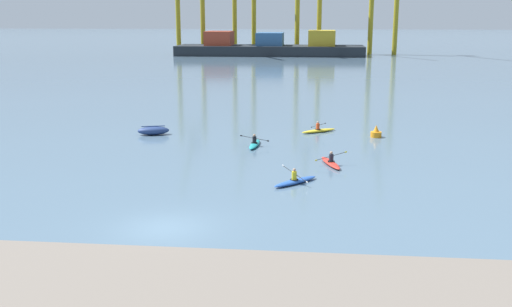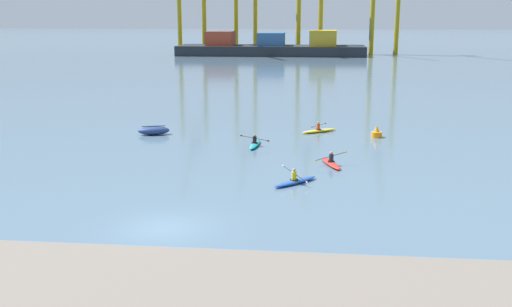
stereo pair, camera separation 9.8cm
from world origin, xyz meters
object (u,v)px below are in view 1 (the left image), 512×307
object	(u,v)px
channel_buoy	(376,133)
kayak_blue	(295,181)
container_barge	(270,47)
capsized_dinghy	(153,131)
kayak_yellow	(319,130)
kayak_red	(331,162)
kayak_teal	(255,144)

from	to	relation	value
channel_buoy	kayak_blue	bearing A→B (deg)	-112.98
container_barge	channel_buoy	world-z (taller)	container_barge
container_barge	capsized_dinghy	size ratio (longest dim) A/B	16.43
kayak_yellow	kayak_blue	xyz separation A→B (m)	(-1.42, -15.99, -0.00)
kayak_red	kayak_yellow	bearing A→B (deg)	93.93
channel_buoy	kayak_teal	distance (m)	10.48
capsized_dinghy	kayak_blue	bearing A→B (deg)	-47.67
kayak_teal	kayak_blue	world-z (taller)	kayak_blue
capsized_dinghy	kayak_blue	distance (m)	18.28
container_barge	kayak_blue	size ratio (longest dim) A/B	15.90
channel_buoy	kayak_yellow	distance (m)	4.95
kayak_yellow	kayak_red	world-z (taller)	kayak_yellow
capsized_dinghy	channel_buoy	xyz separation A→B (m)	(18.40, 0.86, 0.01)
container_barge	kayak_blue	distance (m)	114.40
capsized_dinghy	channel_buoy	distance (m)	18.42
container_barge	kayak_red	distance (m)	109.91
kayak_blue	kayak_yellow	bearing A→B (deg)	84.92
capsized_dinghy	kayak_teal	bearing A→B (deg)	-21.41
kayak_red	capsized_dinghy	bearing A→B (deg)	148.82
kayak_teal	kayak_red	size ratio (longest dim) A/B	1.00
kayak_yellow	kayak_blue	world-z (taller)	kayak_yellow
capsized_dinghy	kayak_teal	xyz separation A→B (m)	(8.86, -3.47, -0.18)
container_barge	capsized_dinghy	world-z (taller)	container_barge
capsized_dinghy	kayak_teal	distance (m)	9.51
kayak_teal	kayak_blue	bearing A→B (deg)	-71.03
capsized_dinghy	kayak_red	xyz separation A→B (m)	(14.50, -8.78, -0.18)
channel_buoy	kayak_red	distance (m)	10.40
container_barge	kayak_red	size ratio (longest dim) A/B	13.44
capsized_dinghy	container_barge	bearing A→B (deg)	88.82
capsized_dinghy	kayak_red	world-z (taller)	kayak_red
kayak_red	container_barge	bearing A→B (deg)	96.49
container_barge	kayak_red	bearing A→B (deg)	-83.51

